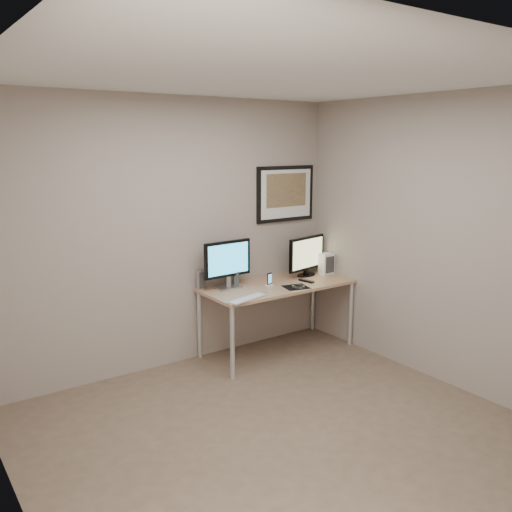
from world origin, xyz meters
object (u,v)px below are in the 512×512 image
(desk, at_px, (278,290))
(monitor_tv, at_px, (307,255))
(monitor_large, at_px, (228,262))
(speaker_left, at_px, (200,280))
(fan_unit, at_px, (326,264))
(speaker_right, at_px, (236,278))
(keyboard, at_px, (247,299))
(framed_art, at_px, (285,194))
(phone_dock, at_px, (269,279))

(desk, distance_m, monitor_tv, 0.57)
(monitor_large, height_order, speaker_left, monitor_large)
(monitor_tv, relative_size, fan_unit, 2.37)
(speaker_right, height_order, keyboard, speaker_right)
(framed_art, bearing_deg, speaker_right, -168.65)
(fan_unit, bearing_deg, desk, -175.80)
(framed_art, bearing_deg, phone_dock, -143.79)
(fan_unit, bearing_deg, phone_dock, -175.92)
(framed_art, distance_m, monitor_tv, 0.71)
(desk, relative_size, speaker_left, 8.15)
(desk, height_order, speaker_left, speaker_left)
(monitor_tv, distance_m, phone_dock, 0.61)
(framed_art, height_order, monitor_large, framed_art)
(desk, height_order, framed_art, framed_art)
(speaker_right, relative_size, keyboard, 0.39)
(desk, distance_m, fan_unit, 0.74)
(phone_dock, relative_size, fan_unit, 0.59)
(speaker_left, relative_size, speaker_right, 1.15)
(desk, distance_m, monitor_large, 0.63)
(speaker_right, distance_m, keyboard, 0.50)
(speaker_right, bearing_deg, monitor_tv, 13.64)
(phone_dock, xyz_separation_m, keyboard, (-0.46, -0.28, -0.06))
(framed_art, xyz_separation_m, phone_dock, (-0.46, -0.34, -0.82))
(desk, bearing_deg, phone_dock, -177.38)
(speaker_left, bearing_deg, framed_art, 4.82)
(framed_art, xyz_separation_m, speaker_right, (-0.75, -0.15, -0.81))
(framed_art, relative_size, phone_dock, 5.47)
(monitor_tv, relative_size, phone_dock, 4.03)
(monitor_large, bearing_deg, framed_art, 8.95)
(monitor_tv, height_order, fan_unit, monitor_tv)
(monitor_tv, height_order, phone_dock, monitor_tv)
(speaker_right, bearing_deg, desk, -5.53)
(desk, relative_size, speaker_right, 9.35)
(monitor_tv, bearing_deg, speaker_left, 159.97)
(speaker_left, relative_size, fan_unit, 0.84)
(phone_dock, height_order, keyboard, phone_dock)
(keyboard, height_order, fan_unit, fan_unit)
(monitor_large, bearing_deg, desk, -19.66)
(speaker_right, bearing_deg, speaker_left, -177.96)
(speaker_right, xyz_separation_m, phone_dock, (0.29, -0.19, -0.02))
(speaker_right, relative_size, phone_dock, 1.25)
(monitor_large, height_order, phone_dock, monitor_large)
(speaker_right, distance_m, fan_unit, 1.12)
(desk, height_order, keyboard, keyboard)
(framed_art, bearing_deg, fan_unit, -38.32)
(desk, relative_size, phone_dock, 11.68)
(monitor_tv, xyz_separation_m, phone_dock, (-0.58, -0.11, -0.16))
(framed_art, xyz_separation_m, speaker_left, (-1.10, -0.04, -0.79))
(speaker_left, height_order, fan_unit, fan_unit)
(monitor_large, distance_m, phone_dock, 0.48)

